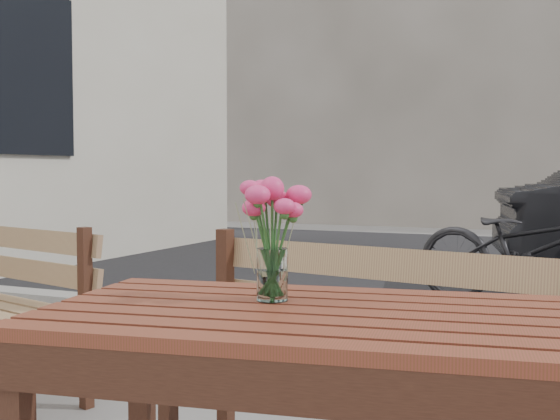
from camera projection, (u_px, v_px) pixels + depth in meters
name	position (u px, v px, depth m)	size (l,w,h in m)	color
street	(514.00, 293.00, 6.27)	(30.00, 8.12, 0.12)	black
main_table	(302.00, 361.00, 1.71)	(1.37, 0.93, 0.78)	brown
main_bench	(367.00, 340.00, 2.35)	(1.51, 0.68, 0.91)	#9A714F
main_vase	(272.00, 224.00, 1.81)	(0.17, 0.17, 0.32)	white
bicycle	(530.00, 248.00, 5.63)	(0.66, 1.91, 1.00)	black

